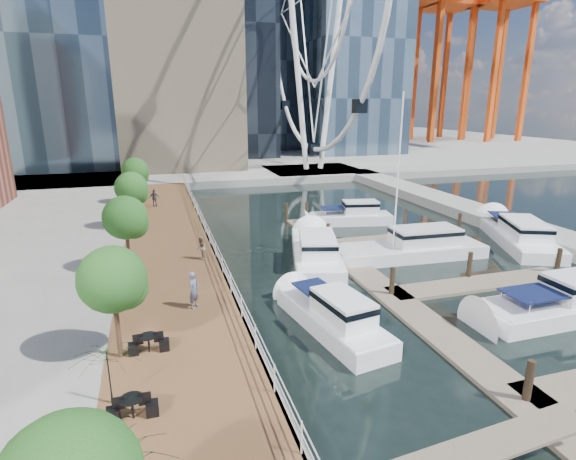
% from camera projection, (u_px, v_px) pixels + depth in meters
% --- Properties ---
extents(ground, '(520.00, 520.00, 0.00)m').
position_uv_depth(ground, '(424.00, 386.00, 17.68)').
color(ground, black).
rests_on(ground, ground).
extents(boardwalk, '(6.00, 60.00, 1.00)m').
position_uv_depth(boardwalk, '(171.00, 268.00, 28.90)').
color(boardwalk, brown).
rests_on(boardwalk, ground).
extents(seawall, '(0.25, 60.00, 1.00)m').
position_uv_depth(seawall, '(218.00, 264.00, 29.72)').
color(seawall, '#595954').
rests_on(seawall, ground).
extents(land_far, '(200.00, 114.00, 1.00)m').
position_uv_depth(land_far, '(192.00, 146.00, 111.60)').
color(land_far, gray).
rests_on(land_far, ground).
extents(breakwater, '(4.00, 60.00, 1.00)m').
position_uv_depth(breakwater, '(491.00, 218.00, 41.49)').
color(breakwater, gray).
rests_on(breakwater, ground).
extents(pier, '(14.00, 12.00, 1.00)m').
position_uv_depth(pier, '(313.00, 172.00, 69.35)').
color(pier, gray).
rests_on(pier, ground).
extents(railing, '(0.10, 60.00, 1.05)m').
position_uv_depth(railing, '(215.00, 249.00, 29.42)').
color(railing, white).
rests_on(railing, boardwalk).
extents(floating_docks, '(16.00, 34.00, 2.60)m').
position_uv_depth(floating_docks, '(445.00, 268.00, 28.94)').
color(floating_docks, '#6D6051').
rests_on(floating_docks, ground).
extents(port_cranes, '(40.00, 52.00, 38.00)m').
position_uv_depth(port_cranes, '(449.00, 67.00, 119.08)').
color(port_cranes, '#D84C14').
rests_on(port_cranes, ground).
extents(street_trees, '(2.60, 42.60, 4.60)m').
position_uv_depth(street_trees, '(125.00, 218.00, 26.28)').
color(street_trees, '#3F2B1C').
rests_on(street_trees, ground).
extents(cafe_tables, '(2.50, 13.70, 0.74)m').
position_uv_depth(cafe_tables, '(145.00, 450.00, 12.60)').
color(cafe_tables, black).
rests_on(cafe_tables, ground).
extents(yacht_foreground, '(10.83, 3.01, 2.15)m').
position_uv_depth(yacht_foreground, '(563.00, 315.00, 23.62)').
color(yacht_foreground, white).
rests_on(yacht_foreground, ground).
extents(pedestrian_near, '(0.76, 0.81, 1.87)m').
position_uv_depth(pedestrian_near, '(194.00, 290.00, 21.99)').
color(pedestrian_near, '#53596F').
rests_on(pedestrian_near, boardwalk).
extents(pedestrian_mid, '(0.72, 0.84, 1.53)m').
position_uv_depth(pedestrian_mid, '(201.00, 248.00, 28.89)').
color(pedestrian_mid, '#856F5C').
rests_on(pedestrian_mid, boardwalk).
extents(pedestrian_far, '(1.08, 0.68, 1.70)m').
position_uv_depth(pedestrian_far, '(155.00, 198.00, 43.79)').
color(pedestrian_far, '#31383D').
rests_on(pedestrian_far, boardwalk).
extents(moored_yachts, '(25.42, 35.20, 11.50)m').
position_uv_depth(moored_yachts, '(415.00, 261.00, 31.70)').
color(moored_yachts, silver).
rests_on(moored_yachts, ground).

